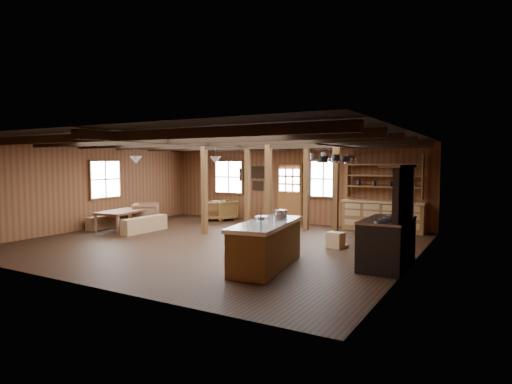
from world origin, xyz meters
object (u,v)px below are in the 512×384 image
kitchen_island (266,244)px  armchair_a (215,211)px  armchair_b (224,210)px  commercial_range (389,236)px  dining_table (124,220)px  armchair_c (146,215)px

kitchen_island → armchair_a: (-5.10, 5.31, -0.11)m
armchair_a → armchair_b: (0.27, 0.21, 0.01)m
commercial_range → armchair_a: bearing=150.6°
kitchen_island → dining_table: 6.63m
commercial_range → dining_table: 8.59m
armchair_c → armchair_a: bearing=-65.6°
commercial_range → dining_table: commercial_range is taller
armchair_b → kitchen_island: bearing=156.6°
armchair_a → armchair_b: size_ratio=0.96×
armchair_a → armchair_c: (-1.14, -2.37, 0.03)m
commercial_range → armchair_c: (-8.46, 1.75, -0.28)m
kitchen_island → dining_table: (-6.32, 2.01, -0.17)m
commercial_range → armchair_b: commercial_range is taller
commercial_range → dining_table: size_ratio=1.20×
armchair_a → dining_table: bearing=35.2°
dining_table → armchair_a: bearing=-31.0°
armchair_b → commercial_range: bearing=173.9°
armchair_a → armchair_b: armchair_b is taller
kitchen_island → commercial_range: bearing=19.1°
commercial_range → armchair_a: 8.41m
dining_table → kitchen_island: bearing=-118.3°
dining_table → armchair_a: (1.22, 3.30, 0.05)m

